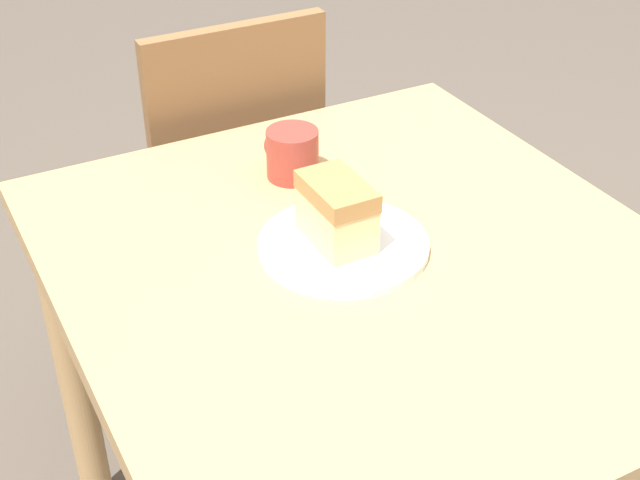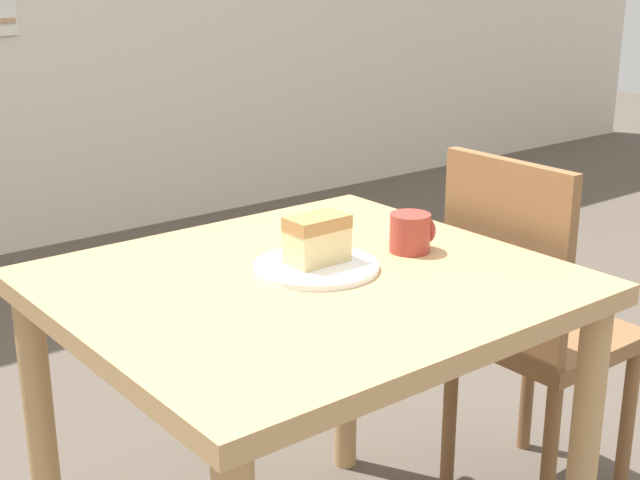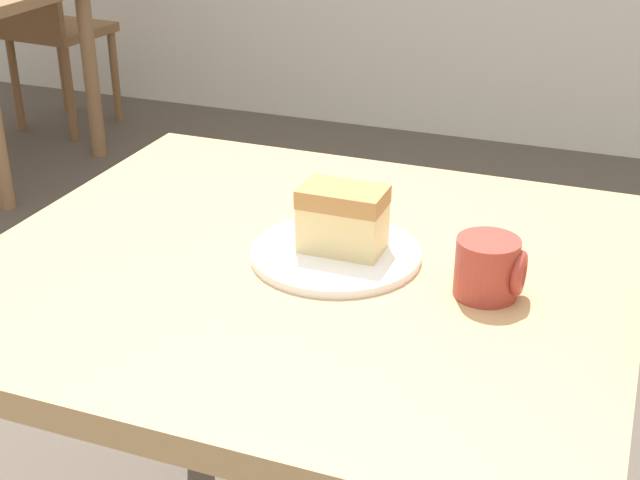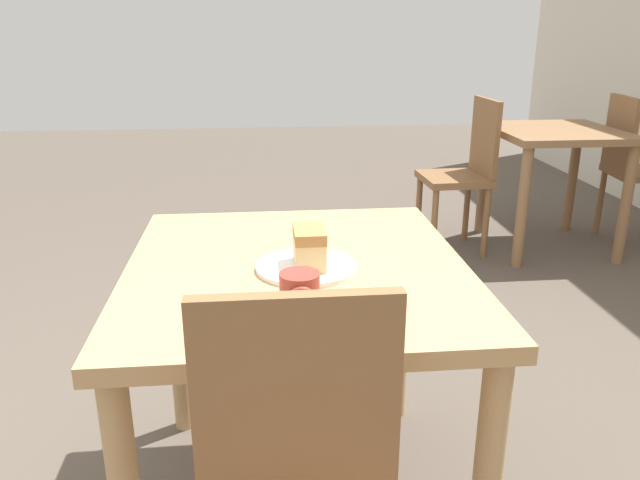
# 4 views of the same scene
# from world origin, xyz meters

# --- Properties ---
(dining_table_near) EXTENTS (0.92, 0.83, 0.74)m
(dining_table_near) POSITION_xyz_m (-0.13, 0.28, 0.63)
(dining_table_near) COLOR tan
(dining_table_near) RESTS_ON ground_plane
(dining_table_far) EXTENTS (0.72, 0.70, 0.72)m
(dining_table_far) POSITION_xyz_m (-2.17, 1.92, 0.58)
(dining_table_far) COLOR olive
(dining_table_far) RESTS_ON ground_plane
(chair_far_corner) EXTENTS (0.39, 0.39, 0.90)m
(chair_far_corner) POSITION_xyz_m (-2.18, 1.39, 0.49)
(chair_far_corner) COLOR brown
(chair_far_corner) RESTS_ON ground_plane
(chair_far_opposite) EXTENTS (0.40, 0.40, 0.90)m
(chair_far_opposite) POSITION_xyz_m (-2.21, 2.45, 0.49)
(chair_far_opposite) COLOR brown
(chair_far_opposite) RESTS_ON ground_plane
(plate) EXTENTS (0.24, 0.24, 0.01)m
(plate) POSITION_xyz_m (-0.09, 0.30, 0.75)
(plate) COLOR white
(plate) RESTS_ON dining_table_near
(cake_slice) EXTENTS (0.12, 0.07, 0.09)m
(cake_slice) POSITION_xyz_m (-0.08, 0.30, 0.80)
(cake_slice) COLOR #E5CC89
(cake_slice) RESTS_ON plate
(coffee_mug) EXTENTS (0.09, 0.08, 0.08)m
(coffee_mug) POSITION_xyz_m (0.14, 0.27, 0.78)
(coffee_mug) COLOR #9E382D
(coffee_mug) RESTS_ON dining_table_near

